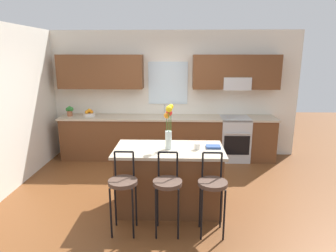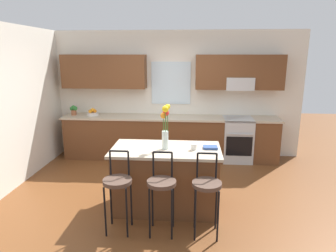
{
  "view_description": "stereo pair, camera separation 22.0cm",
  "coord_description": "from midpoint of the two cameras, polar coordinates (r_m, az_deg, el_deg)",
  "views": [
    {
      "loc": [
        0.21,
        -4.37,
        2.22
      ],
      "look_at": [
        0.05,
        0.55,
        1.0
      ],
      "focal_mm": 31.35,
      "sensor_mm": 36.0,
      "label": 1
    },
    {
      "loc": [
        0.43,
        -4.36,
        2.22
      ],
      "look_at": [
        0.05,
        0.55,
        1.0
      ],
      "focal_mm": 31.35,
      "sensor_mm": 36.0,
      "label": 2
    }
  ],
  "objects": [
    {
      "name": "potted_plant_small",
      "position": [
        6.63,
        -16.96,
        3.03
      ],
      "size": [
        0.17,
        0.11,
        0.21
      ],
      "color": "#9E5B3D",
      "rests_on": "counter_run"
    },
    {
      "name": "sink_faucet",
      "position": [
        6.33,
        0.85,
        3.35
      ],
      "size": [
        0.02,
        0.13,
        0.23
      ],
      "color": "#B7BABC",
      "rests_on": "counter_run"
    },
    {
      "name": "bar_stool_near",
      "position": [
        3.75,
        -8.06,
        -11.22
      ],
      "size": [
        0.36,
        0.36,
        1.04
      ],
      "color": "black",
      "rests_on": "ground"
    },
    {
      "name": "wall_left",
      "position": [
        5.55,
        -26.93,
        3.39
      ],
      "size": [
        0.12,
        4.6,
        2.7
      ],
      "primitive_type": "cube",
      "color": "silver",
      "rests_on": "ground"
    },
    {
      "name": "ground_plane",
      "position": [
        4.9,
        0.22,
        -12.98
      ],
      "size": [
        14.0,
        14.0,
        0.0
      ],
      "primitive_type": "plane",
      "color": "brown"
    },
    {
      "name": "cookbook",
      "position": [
        4.19,
        9.73,
        -4.13
      ],
      "size": [
        0.2,
        0.15,
        0.03
      ],
      "primitive_type": "cube",
      "color": "navy",
      "rests_on": "kitchen_island"
    },
    {
      "name": "mug_ceramic",
      "position": [
        4.09,
        6.58,
        -4.05
      ],
      "size": [
        0.08,
        0.08,
        0.09
      ],
      "primitive_type": "cylinder",
      "color": "silver",
      "rests_on": "kitchen_island"
    },
    {
      "name": "oven_range",
      "position": [
        6.38,
        14.24,
        -2.54
      ],
      "size": [
        0.6,
        0.64,
        0.92
      ],
      "color": "#B7BABC",
      "rests_on": "ground"
    },
    {
      "name": "bar_stool_middle",
      "position": [
        3.67,
        0.52,
        -11.62
      ],
      "size": [
        0.36,
        0.36,
        1.04
      ],
      "color": "black",
      "rests_on": "ground"
    },
    {
      "name": "counter_run",
      "position": [
        6.32,
        1.37,
        -2.21
      ],
      "size": [
        4.56,
        0.64,
        0.92
      ],
      "color": "brown",
      "rests_on": "ground"
    },
    {
      "name": "flower_vase",
      "position": [
        4.01,
        1.04,
        0.21
      ],
      "size": [
        0.13,
        0.16,
        0.64
      ],
      "color": "silver",
      "rests_on": "kitchen_island"
    },
    {
      "name": "back_wall_assembly",
      "position": [
        6.39,
        1.82,
        7.54
      ],
      "size": [
        5.6,
        0.5,
        2.7
      ],
      "color": "silver",
      "rests_on": "ground"
    },
    {
      "name": "bar_stool_far",
      "position": [
        3.68,
        9.28,
        -11.76
      ],
      "size": [
        0.36,
        0.36,
        1.04
      ],
      "color": "black",
      "rests_on": "ground"
    },
    {
      "name": "fruit_bowl_oranges",
      "position": [
        6.51,
        -13.48,
        2.5
      ],
      "size": [
        0.24,
        0.24,
        0.16
      ],
      "color": "silver",
      "rests_on": "counter_run"
    },
    {
      "name": "kitchen_island",
      "position": [
        4.31,
        1.1,
        -10.15
      ],
      "size": [
        1.54,
        0.81,
        0.92
      ],
      "color": "brown",
      "rests_on": "ground"
    }
  ]
}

